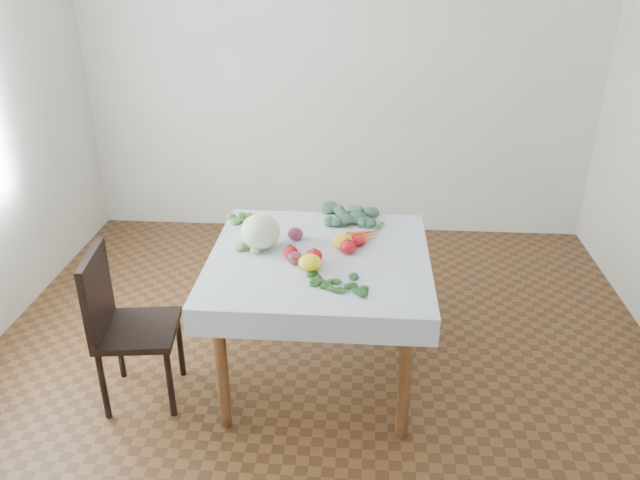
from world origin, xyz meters
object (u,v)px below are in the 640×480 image
object	(u,v)px
heirloom_back	(343,241)
cabbage	(261,231)
table	(319,273)
carrot_bunch	(362,237)
chair	(120,318)

from	to	relation	value
heirloom_back	cabbage	bearing A→B (deg)	-176.64
table	heirloom_back	bearing A→B (deg)	38.86
table	carrot_bunch	size ratio (longest dim) A/B	4.00
heirloom_back	carrot_bunch	xyz separation A→B (m)	(0.10, 0.11, -0.02)
cabbage	carrot_bunch	bearing A→B (deg)	13.93
cabbage	heirloom_back	world-z (taller)	cabbage
chair	cabbage	xyz separation A→B (m)	(0.68, 0.32, 0.36)
chair	carrot_bunch	size ratio (longest dim) A/B	3.44
chair	heirloom_back	size ratio (longest dim) A/B	7.89
table	chair	distance (m)	1.04
table	cabbage	size ratio (longest dim) A/B	4.84
table	cabbage	xyz separation A→B (m)	(-0.31, 0.07, 0.20)
table	chair	size ratio (longest dim) A/B	1.16
table	cabbage	world-z (taller)	cabbage
cabbage	carrot_bunch	size ratio (longest dim) A/B	0.83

